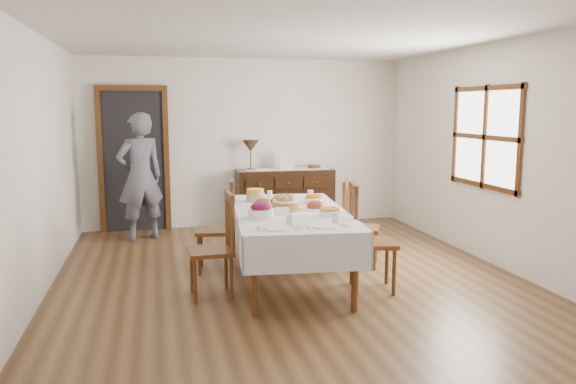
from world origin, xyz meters
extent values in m
plane|color=brown|center=(0.00, 0.00, 0.00)|extent=(6.00, 6.00, 0.00)
cube|color=silver|center=(0.00, 0.00, 2.60)|extent=(5.00, 6.00, 0.02)
cube|color=silver|center=(0.00, 3.00, 1.30)|extent=(5.00, 0.02, 2.60)
cube|color=silver|center=(0.00, -3.00, 1.30)|extent=(5.00, 0.02, 2.60)
cube|color=silver|center=(-2.50, 0.00, 1.30)|extent=(0.02, 6.00, 2.60)
cube|color=silver|center=(2.50, 0.00, 1.30)|extent=(0.02, 6.00, 2.60)
cube|color=white|center=(2.49, 0.30, 1.50)|extent=(0.02, 1.30, 1.10)
cube|color=#502B11|center=(2.48, 0.30, 1.50)|extent=(0.03, 1.46, 1.26)
cube|color=black|center=(-1.70, 2.96, 1.05)|extent=(0.90, 0.06, 2.10)
cube|color=#502B11|center=(-1.70, 2.94, 1.05)|extent=(1.04, 0.08, 2.18)
cube|color=silver|center=(-0.01, -0.07, 0.76)|extent=(1.32, 2.32, 0.04)
cylinder|color=#502B11|center=(-0.56, -0.98, 0.36)|extent=(0.06, 0.06, 0.72)
cylinder|color=#502B11|center=(0.35, -1.07, 0.36)|extent=(0.06, 0.06, 0.72)
cylinder|color=#502B11|center=(-0.37, 0.93, 0.36)|extent=(0.06, 0.06, 0.72)
cylinder|color=#502B11|center=(0.53, 0.84, 0.36)|extent=(0.06, 0.06, 0.72)
cube|color=silver|center=(-0.58, -0.02, 0.61)|extent=(0.24, 2.25, 0.34)
cube|color=silver|center=(0.55, -0.13, 0.61)|extent=(0.24, 2.25, 0.34)
cube|color=silver|center=(-0.12, -1.19, 0.61)|extent=(1.15, 0.13, 0.34)
cube|color=silver|center=(0.09, 1.04, 0.61)|extent=(1.15, 0.13, 0.34)
cube|color=#502B11|center=(-0.89, -0.35, 0.46)|extent=(0.44, 0.44, 0.04)
cylinder|color=#502B11|center=(-1.06, -0.18, 0.22)|extent=(0.04, 0.04, 0.44)
cylinder|color=#502B11|center=(-1.05, -0.53, 0.22)|extent=(0.04, 0.04, 0.44)
cylinder|color=#502B11|center=(-0.72, -0.17, 0.22)|extent=(0.04, 0.04, 0.44)
cylinder|color=#502B11|center=(-0.71, -0.52, 0.22)|extent=(0.04, 0.04, 0.44)
cylinder|color=#502B11|center=(-0.70, -0.16, 0.75)|extent=(0.04, 0.04, 0.57)
cylinder|color=#502B11|center=(-0.69, -0.53, 0.75)|extent=(0.04, 0.04, 0.57)
cube|color=#502B11|center=(-0.69, -0.35, 0.99)|extent=(0.05, 0.41, 0.08)
cylinder|color=#502B11|center=(-0.69, -0.25, 0.73)|extent=(0.02, 0.02, 0.47)
cylinder|color=#502B11|center=(-0.69, -0.35, 0.73)|extent=(0.02, 0.02, 0.47)
cylinder|color=#502B11|center=(-0.69, -0.44, 0.73)|extent=(0.02, 0.02, 0.47)
cube|color=#502B11|center=(-0.75, 0.54, 0.46)|extent=(0.49, 0.49, 0.04)
cylinder|color=#502B11|center=(-0.90, 0.74, 0.22)|extent=(0.04, 0.04, 0.44)
cylinder|color=#502B11|center=(-0.95, 0.39, 0.22)|extent=(0.04, 0.04, 0.44)
cylinder|color=#502B11|center=(-0.55, 0.69, 0.22)|extent=(0.04, 0.04, 0.44)
cylinder|color=#502B11|center=(-0.60, 0.34, 0.22)|extent=(0.04, 0.04, 0.44)
cylinder|color=#502B11|center=(-0.53, 0.70, 0.75)|extent=(0.04, 0.04, 0.58)
cylinder|color=#502B11|center=(-0.58, 0.33, 0.75)|extent=(0.04, 0.04, 0.58)
cube|color=#502B11|center=(-0.55, 0.51, 1.00)|extent=(0.10, 0.41, 0.08)
cylinder|color=#502B11|center=(-0.54, 0.61, 0.73)|extent=(0.02, 0.02, 0.48)
cylinder|color=#502B11|center=(-0.55, 0.51, 0.73)|extent=(0.02, 0.02, 0.48)
cylinder|color=#502B11|center=(-0.57, 0.42, 0.73)|extent=(0.02, 0.02, 0.48)
cube|color=#502B11|center=(0.74, -0.52, 0.49)|extent=(0.55, 0.55, 0.04)
cylinder|color=#502B11|center=(0.88, -0.74, 0.24)|extent=(0.04, 0.04, 0.47)
cylinder|color=#502B11|center=(0.96, -0.38, 0.24)|extent=(0.04, 0.04, 0.47)
cylinder|color=#502B11|center=(0.52, -0.66, 0.24)|extent=(0.04, 0.04, 0.47)
cylinder|color=#502B11|center=(0.60, -0.30, 0.24)|extent=(0.04, 0.04, 0.47)
cylinder|color=#502B11|center=(0.50, -0.67, 0.80)|extent=(0.04, 0.04, 0.61)
cylinder|color=#502B11|center=(0.58, -0.28, 0.80)|extent=(0.04, 0.04, 0.61)
cube|color=#502B11|center=(0.54, -0.47, 1.06)|extent=(0.14, 0.44, 0.09)
cylinder|color=#502B11|center=(0.52, -0.57, 0.78)|extent=(0.02, 0.02, 0.50)
cylinder|color=#502B11|center=(0.54, -0.47, 0.78)|extent=(0.02, 0.02, 0.50)
cylinder|color=#502B11|center=(0.56, -0.38, 0.78)|extent=(0.02, 0.02, 0.50)
cube|color=#502B11|center=(0.94, 0.35, 0.45)|extent=(0.56, 0.56, 0.04)
cylinder|color=#502B11|center=(1.02, 0.12, 0.21)|extent=(0.04, 0.04, 0.43)
cylinder|color=#502B11|center=(1.16, 0.43, 0.21)|extent=(0.04, 0.04, 0.43)
cylinder|color=#502B11|center=(0.72, 0.26, 0.21)|extent=(0.04, 0.04, 0.43)
cylinder|color=#502B11|center=(0.86, 0.57, 0.21)|extent=(0.04, 0.04, 0.43)
cylinder|color=#502B11|center=(0.69, 0.26, 0.73)|extent=(0.04, 0.04, 0.56)
cylinder|color=#502B11|center=(0.84, 0.59, 0.73)|extent=(0.04, 0.04, 0.56)
cube|color=#502B11|center=(0.77, 0.42, 0.97)|extent=(0.20, 0.38, 0.08)
cylinder|color=#502B11|center=(0.73, 0.34, 0.71)|extent=(0.02, 0.02, 0.46)
cylinder|color=#502B11|center=(0.77, 0.42, 0.71)|extent=(0.02, 0.02, 0.46)
cylinder|color=#502B11|center=(0.80, 0.51, 0.71)|extent=(0.02, 0.02, 0.46)
cube|color=black|center=(0.57, 2.72, 0.45)|extent=(1.50, 0.50, 0.90)
cube|color=black|center=(0.12, 2.46, 0.72)|extent=(0.42, 0.02, 0.18)
sphere|color=brown|center=(0.12, 2.44, 0.72)|extent=(0.03, 0.03, 0.03)
cube|color=black|center=(0.57, 2.46, 0.72)|extent=(0.42, 0.02, 0.18)
sphere|color=brown|center=(0.57, 2.44, 0.72)|extent=(0.03, 0.03, 0.03)
cube|color=black|center=(1.02, 2.46, 0.72)|extent=(0.42, 0.02, 0.18)
sphere|color=brown|center=(1.02, 2.44, 0.72)|extent=(0.03, 0.03, 0.03)
imported|color=#595866|center=(-1.60, 2.31, 0.96)|extent=(0.70, 0.57, 1.91)
cylinder|color=olive|center=(-0.07, -0.06, 0.82)|extent=(0.29, 0.29, 0.09)
cylinder|color=white|center=(-0.07, -0.06, 0.88)|extent=(0.26, 0.26, 0.02)
sphere|color=#B67A34|center=(0.01, -0.06, 0.91)|extent=(0.08, 0.08, 0.08)
sphere|color=#B67A34|center=(-0.02, 0.00, 0.91)|extent=(0.08, 0.08, 0.08)
sphere|color=#B67A34|center=(-0.08, 0.01, 0.91)|extent=(0.08, 0.08, 0.08)
sphere|color=#B67A34|center=(-0.13, -0.03, 0.91)|extent=(0.08, 0.08, 0.08)
sphere|color=#B67A34|center=(-0.13, -0.09, 0.91)|extent=(0.08, 0.08, 0.08)
sphere|color=#B67A34|center=(-0.08, -0.13, 0.91)|extent=(0.08, 0.08, 0.08)
sphere|color=#B67A34|center=(-0.02, -0.12, 0.91)|extent=(0.08, 0.08, 0.08)
cylinder|color=black|center=(-0.01, 0.38, 0.80)|extent=(0.25, 0.25, 0.05)
ellipsoid|color=pink|center=(0.05, 0.38, 0.85)|extent=(0.05, 0.05, 0.06)
ellipsoid|color=#72A0F0|center=(0.03, 0.43, 0.85)|extent=(0.05, 0.05, 0.06)
ellipsoid|color=#7BDF75|center=(-0.03, 0.44, 0.85)|extent=(0.05, 0.05, 0.06)
ellipsoid|color=#FDCE4C|center=(-0.08, 0.41, 0.85)|extent=(0.05, 0.05, 0.06)
ellipsoid|color=#C28EDC|center=(-0.08, 0.35, 0.85)|extent=(0.05, 0.05, 0.06)
ellipsoid|color=#D5BA5B|center=(-0.03, 0.31, 0.85)|extent=(0.05, 0.05, 0.06)
ellipsoid|color=pink|center=(0.03, 0.32, 0.85)|extent=(0.05, 0.05, 0.06)
cylinder|color=white|center=(-0.26, 0.21, 0.79)|extent=(0.30, 0.30, 0.02)
ellipsoid|color=maroon|center=(-0.26, 0.21, 0.82)|extent=(0.19, 0.16, 0.11)
cylinder|color=white|center=(0.27, -0.04, 0.79)|extent=(0.33, 0.33, 0.01)
ellipsoid|color=maroon|center=(0.27, -0.04, 0.82)|extent=(0.19, 0.16, 0.11)
cylinder|color=white|center=(-0.39, -0.39, 0.82)|extent=(0.26, 0.26, 0.09)
ellipsoid|color=maroon|center=(-0.39, -0.39, 0.89)|extent=(0.20, 0.17, 0.11)
cylinder|color=white|center=(0.35, 0.32, 0.81)|extent=(0.21, 0.21, 0.06)
cylinder|color=#E96100|center=(0.35, 0.32, 0.86)|extent=(0.18, 0.18, 0.03)
cylinder|color=tan|center=(-0.27, 0.60, 0.83)|extent=(0.22, 0.22, 0.10)
cylinder|color=#FFA721|center=(-0.27, 0.60, 0.90)|extent=(0.20, 0.20, 0.04)
cylinder|color=white|center=(0.31, -0.42, 0.80)|extent=(0.21, 0.21, 0.05)
cylinder|color=orange|center=(0.31, -0.42, 0.84)|extent=(0.20, 0.20, 0.02)
cube|color=white|center=(-0.15, -0.27, 0.81)|extent=(0.15, 0.10, 0.07)
cylinder|color=white|center=(-0.34, -0.91, 0.78)|extent=(0.25, 0.25, 0.01)
cube|color=white|center=(-0.51, -0.91, 0.78)|extent=(0.09, 0.13, 0.01)
cube|color=#B9BABE|center=(-0.51, -0.91, 0.79)|extent=(0.03, 0.16, 0.01)
cube|color=#B9BABE|center=(-0.18, -0.91, 0.78)|extent=(0.03, 0.18, 0.01)
cube|color=#B9BABE|center=(-0.14, -0.91, 0.78)|extent=(0.03, 0.14, 0.01)
cylinder|color=white|center=(-0.19, -0.76, 0.83)|extent=(0.07, 0.07, 0.10)
cylinder|color=white|center=(0.11, -0.93, 0.78)|extent=(0.25, 0.25, 0.01)
cube|color=white|center=(-0.06, -0.93, 0.78)|extent=(0.09, 0.13, 0.01)
cube|color=#B9BABE|center=(-0.06, -0.93, 0.79)|extent=(0.03, 0.16, 0.01)
cube|color=#B9BABE|center=(0.27, -0.93, 0.78)|extent=(0.03, 0.18, 0.01)
cube|color=#B9BABE|center=(0.31, -0.93, 0.78)|extent=(0.03, 0.14, 0.01)
cylinder|color=white|center=(0.26, -0.78, 0.83)|extent=(0.07, 0.07, 0.10)
cylinder|color=white|center=(-0.08, 0.69, 0.83)|extent=(0.06, 0.06, 0.10)
cylinder|color=white|center=(0.39, 0.60, 0.83)|extent=(0.07, 0.07, 0.11)
cube|color=white|center=(0.60, 2.72, 0.91)|extent=(1.30, 0.35, 0.01)
cylinder|color=brown|center=(0.04, 2.74, 0.92)|extent=(0.12, 0.12, 0.03)
cylinder|color=brown|center=(0.04, 2.74, 1.06)|extent=(0.02, 0.02, 0.25)
cone|color=#3F291B|center=(0.04, 2.74, 1.27)|extent=(0.26, 0.26, 0.18)
cube|color=beige|center=(0.59, 2.67, 1.04)|extent=(0.22, 0.08, 0.28)
cylinder|color=#502B11|center=(1.04, 2.72, 0.93)|extent=(0.20, 0.20, 0.06)
camera|label=1|loc=(-1.37, -5.73, 1.86)|focal=35.00mm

